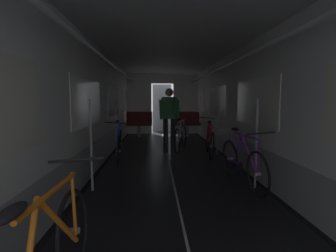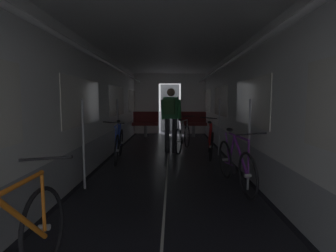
% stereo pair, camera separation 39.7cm
% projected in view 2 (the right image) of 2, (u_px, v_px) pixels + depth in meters
% --- Properties ---
extents(train_car_shell, '(3.14, 12.34, 2.57)m').
position_uv_depth(train_car_shell, '(167.00, 85.00, 5.49)').
color(train_car_shell, black).
rests_on(train_car_shell, ground).
extents(bench_seat_far_left, '(0.98, 0.51, 0.95)m').
position_uv_depth(bench_seat_far_left, '(146.00, 122.00, 10.07)').
color(bench_seat_far_left, gray).
rests_on(bench_seat_far_left, ground).
extents(bench_seat_far_right, '(0.98, 0.51, 0.95)m').
position_uv_depth(bench_seat_far_right, '(193.00, 122.00, 10.04)').
color(bench_seat_far_right, gray).
rests_on(bench_seat_far_right, ground).
extents(bicycle_blue, '(0.44, 1.69, 0.95)m').
position_uv_depth(bicycle_blue, '(119.00, 144.00, 6.10)').
color(bicycle_blue, black).
rests_on(bicycle_blue, ground).
extents(bicycle_red, '(0.44, 1.69, 0.95)m').
position_uv_depth(bicycle_red, '(211.00, 141.00, 6.50)').
color(bicycle_red, black).
rests_on(bicycle_red, ground).
extents(bicycle_purple, '(0.44, 1.69, 0.94)m').
position_uv_depth(bicycle_purple, '(235.00, 163.00, 4.23)').
color(bicycle_purple, black).
rests_on(bicycle_purple, ground).
extents(person_cyclist_aisle, '(0.56, 0.45, 1.69)m').
position_uv_depth(person_cyclist_aisle, '(171.00, 114.00, 6.94)').
color(person_cyclist_aisle, '#2D2D33').
rests_on(person_cyclist_aisle, ground).
extents(bicycle_silver_in_aisle, '(0.61, 1.64, 0.94)m').
position_uv_depth(bicycle_silver_in_aisle, '(183.00, 137.00, 7.26)').
color(bicycle_silver_in_aisle, black).
rests_on(bicycle_silver_in_aisle, ground).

